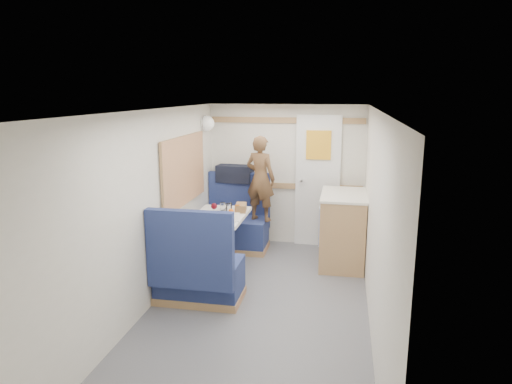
% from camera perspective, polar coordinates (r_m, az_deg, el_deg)
% --- Properties ---
extents(floor, '(4.50, 4.50, 0.00)m').
position_cam_1_polar(floor, '(4.72, 0.06, -14.90)').
color(floor, '#515156').
rests_on(floor, ground).
extents(ceiling, '(4.50, 4.50, 0.00)m').
position_cam_1_polar(ceiling, '(4.20, 0.06, 10.14)').
color(ceiling, silver).
rests_on(ceiling, wall_back).
extents(wall_back, '(2.20, 0.02, 2.00)m').
position_cam_1_polar(wall_back, '(6.52, 3.79, 2.10)').
color(wall_back, silver).
rests_on(wall_back, floor).
extents(wall_left, '(0.02, 4.50, 2.00)m').
position_cam_1_polar(wall_left, '(4.68, -13.30, -2.36)').
color(wall_left, silver).
rests_on(wall_left, floor).
extents(wall_right, '(0.02, 4.50, 2.00)m').
position_cam_1_polar(wall_right, '(4.29, 14.67, -3.78)').
color(wall_right, silver).
rests_on(wall_right, floor).
extents(oak_trim_low, '(2.15, 0.02, 0.08)m').
position_cam_1_polar(oak_trim_low, '(6.53, 3.75, 0.77)').
color(oak_trim_low, '#A26E49').
rests_on(oak_trim_low, wall_back).
extents(oak_trim_high, '(2.15, 0.02, 0.08)m').
position_cam_1_polar(oak_trim_high, '(6.41, 3.87, 8.94)').
color(oak_trim_high, '#A26E49').
rests_on(oak_trim_high, wall_back).
extents(side_window, '(0.04, 1.30, 0.72)m').
position_cam_1_polar(side_window, '(5.53, -9.03, 2.72)').
color(side_window, '#B4C0A3').
rests_on(side_window, wall_left).
extents(rear_door, '(0.62, 0.12, 1.86)m').
position_cam_1_polar(rear_door, '(6.46, 7.71, 1.65)').
color(rear_door, white).
rests_on(rear_door, wall_back).
extents(dinette_table, '(0.62, 0.92, 0.72)m').
position_cam_1_polar(dinette_table, '(5.55, -4.60, -4.37)').
color(dinette_table, white).
rests_on(dinette_table, floor).
extents(bench_far, '(0.90, 0.59, 1.05)m').
position_cam_1_polar(bench_far, '(6.43, -2.50, -4.46)').
color(bench_far, navy).
rests_on(bench_far, floor).
extents(bench_near, '(0.90, 0.59, 1.05)m').
position_cam_1_polar(bench_near, '(4.87, -7.30, -10.25)').
color(bench_near, navy).
rests_on(bench_near, floor).
extents(ledge, '(0.90, 0.14, 0.04)m').
position_cam_1_polar(ledge, '(6.53, -2.03, 1.06)').
color(ledge, '#A26E49').
rests_on(ledge, bench_far).
extents(dome_light, '(0.20, 0.20, 0.20)m').
position_cam_1_polar(dome_light, '(6.26, -6.18, 8.54)').
color(dome_light, white).
rests_on(dome_light, wall_left).
extents(galley_counter, '(0.57, 0.92, 0.92)m').
position_cam_1_polar(galley_counter, '(5.92, 10.76, -4.50)').
color(galley_counter, '#A26E49').
rests_on(galley_counter, floor).
extents(person, '(0.49, 0.40, 1.15)m').
position_cam_1_polar(person, '(6.13, 0.55, 1.70)').
color(person, brown).
rests_on(person, bench_far).
extents(duffel_bag, '(0.53, 0.29, 0.24)m').
position_cam_1_polar(duffel_bag, '(6.52, -2.66, 2.30)').
color(duffel_bag, black).
rests_on(duffel_bag, ledge).
extents(tray, '(0.34, 0.41, 0.02)m').
position_cam_1_polar(tray, '(5.36, -3.56, -3.17)').
color(tray, silver).
rests_on(tray, dinette_table).
extents(orange_fruit, '(0.07, 0.07, 0.07)m').
position_cam_1_polar(orange_fruit, '(5.44, -3.14, -2.45)').
color(orange_fruit, orange).
rests_on(orange_fruit, tray).
extents(cheese_block, '(0.09, 0.06, 0.03)m').
position_cam_1_polar(cheese_block, '(5.27, -4.60, -3.17)').
color(cheese_block, '#DCC67F').
rests_on(cheese_block, tray).
extents(wine_glass, '(0.08, 0.08, 0.17)m').
position_cam_1_polar(wine_glass, '(5.39, -5.27, -1.86)').
color(wine_glass, white).
rests_on(wine_glass, dinette_table).
extents(tumbler_left, '(0.07, 0.07, 0.12)m').
position_cam_1_polar(tumbler_left, '(5.23, -7.89, -3.11)').
color(tumbler_left, white).
rests_on(tumbler_left, dinette_table).
extents(tumbler_mid, '(0.06, 0.06, 0.10)m').
position_cam_1_polar(tumbler_mid, '(5.69, -4.19, -1.80)').
color(tumbler_mid, silver).
rests_on(tumbler_mid, dinette_table).
extents(tumbler_right, '(0.07, 0.07, 0.11)m').
position_cam_1_polar(tumbler_right, '(5.59, -3.49, -2.01)').
color(tumbler_right, white).
rests_on(tumbler_right, dinette_table).
extents(beer_glass, '(0.06, 0.06, 0.10)m').
position_cam_1_polar(beer_glass, '(5.56, -2.36, -2.14)').
color(beer_glass, '#954E15').
rests_on(beer_glass, dinette_table).
extents(pepper_grinder, '(0.04, 0.04, 0.10)m').
position_cam_1_polar(pepper_grinder, '(5.65, -3.22, -1.88)').
color(pepper_grinder, black).
rests_on(pepper_grinder, dinette_table).
extents(salt_grinder, '(0.03, 0.03, 0.09)m').
position_cam_1_polar(salt_grinder, '(5.37, -5.33, -2.80)').
color(salt_grinder, white).
rests_on(salt_grinder, dinette_table).
extents(bread_loaf, '(0.16, 0.24, 0.10)m').
position_cam_1_polar(bread_loaf, '(5.64, -1.88, -1.96)').
color(bread_loaf, brown).
rests_on(bread_loaf, dinette_table).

